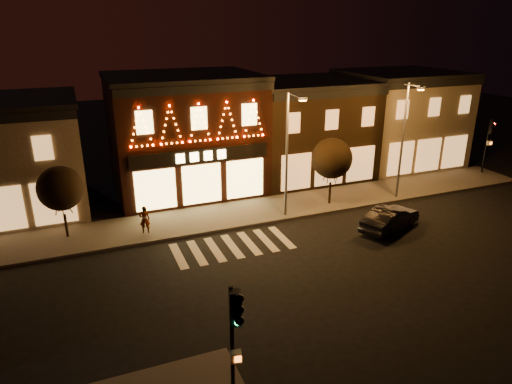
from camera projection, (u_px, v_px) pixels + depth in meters
ground at (260, 282)px, 21.66m from camera, size 120.00×120.00×0.00m
sidewalk_far at (241, 213)px, 29.29m from camera, size 44.00×4.00×0.15m
building_pulp at (185, 134)px, 32.37m from camera, size 10.20×8.34×8.30m
building_right_a at (304, 128)px, 35.84m from camera, size 9.20×8.28×7.50m
building_right_b at (398, 118)px, 38.93m from camera, size 9.20×8.28×7.80m
traffic_signal_near at (234, 331)px, 12.84m from camera, size 0.38×0.49×4.64m
traffic_signal_far at (490, 135)px, 35.90m from camera, size 0.37×0.50×4.34m
streetlamp_mid at (289, 147)px, 27.15m from camera, size 0.50×1.75×7.64m
streetlamp_right at (405, 133)px, 30.08m from camera, size 0.68×1.79×7.81m
tree_left at (60, 188)px, 24.97m from camera, size 2.47×2.47×4.13m
tree_right at (332, 158)px, 29.69m from camera, size 2.66×2.66×4.45m
dark_sedan at (390, 218)px, 26.94m from camera, size 4.60×3.05×1.43m
pedestrian at (145, 220)px, 26.16m from camera, size 0.65×0.48×1.63m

